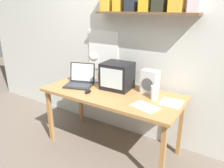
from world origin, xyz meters
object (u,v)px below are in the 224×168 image
Objects in this scene: printed_handout at (145,107)px; loose_paper_near_monitor at (171,103)px; corner_desk at (112,97)px; desk_lamp at (94,60)px; space_heater at (150,82)px; laptop at (80,80)px; juice_glass at (154,93)px; crt_monitor at (117,76)px; computer_mouse at (88,91)px.

loose_paper_near_monitor is at bearing 50.78° from printed_handout.
corner_desk is 3.99× the size of desk_lamp.
loose_paper_near_monitor is at bearing -21.97° from space_heater.
laptop reaches higher than corner_desk.
laptop reaches higher than loose_paper_near_monitor.
juice_glass reaches higher than corner_desk.
computer_mouse is (-0.20, -0.31, -0.14)m from crt_monitor.
space_heater reaches higher than loose_paper_near_monitor.
desk_lamp is 2.76× the size of juice_glass.
space_heater reaches higher than laptop.
printed_handout is (0.00, -0.23, -0.06)m from juice_glass.
laptop is 1.15m from loose_paper_near_monitor.
corner_desk is at bearing -146.92° from space_heater.
juice_glass is at bearing 18.76° from computer_mouse.
juice_glass is 0.24m from printed_handout.
desk_lamp is 0.89m from juice_glass.
laptop is 1.83× the size of loose_paper_near_monitor.
desk_lamp is at bearing 155.17° from corner_desk.
computer_mouse is at bearing -144.48° from space_heater.
desk_lamp is (-0.35, 0.03, 0.14)m from crt_monitor.
space_heater is (0.39, 0.07, -0.02)m from crt_monitor.
computer_mouse is at bearing -143.68° from corner_desk.
corner_desk is 13.96× the size of computer_mouse.
space_heater is (0.85, 0.21, 0.07)m from laptop.
printed_handout is at bearing -34.25° from crt_monitor.
computer_mouse is (0.15, -0.34, -0.28)m from desk_lamp.
crt_monitor is at bearing 149.29° from printed_handout.
desk_lamp is at bearing 171.91° from crt_monitor.
crt_monitor reaches higher than loose_paper_near_monitor.
laptop is 0.98m from printed_handout.
space_heater is at bearing 30.07° from corner_desk.
corner_desk is 5.33× the size of printed_handout.
computer_mouse is 0.38× the size of printed_handout.
computer_mouse reaches higher than printed_handout.
printed_handout is at bearing -5.23° from desk_lamp.
desk_lamp is 3.50× the size of computer_mouse.
space_heater reaches higher than juice_glass.
printed_handout is at bearing -27.90° from laptop.
corner_desk is 0.47m from space_heater.
space_heater is (0.74, 0.04, -0.16)m from desk_lamp.
space_heater reaches higher than computer_mouse.
laptop is 1.50× the size of space_heater.
computer_mouse is (-0.71, -0.24, -0.05)m from juice_glass.
laptop reaches higher than juice_glass.
laptop is 1.33× the size of printed_handout.
laptop is at bearing 179.40° from corner_desk.
crt_monitor is at bearing 174.14° from loose_paper_near_monitor.
printed_handout is (0.71, 0.01, -0.01)m from computer_mouse.
space_heater is 0.88× the size of printed_handout.
desk_lamp is 1.09m from loose_paper_near_monitor.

